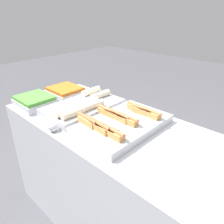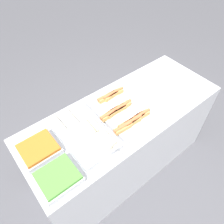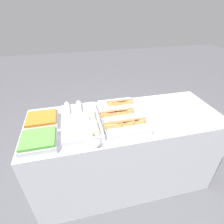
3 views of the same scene
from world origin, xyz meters
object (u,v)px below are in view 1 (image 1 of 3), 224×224
at_px(tray_wraps, 84,106).
at_px(tray_side_back, 65,92).
at_px(serving_spoon_near, 52,127).
at_px(tray_hotdogs, 121,123).
at_px(tray_side_front, 35,101).

height_order(tray_wraps, tray_side_back, tray_wraps).
relative_size(tray_side_back, serving_spoon_near, 0.98).
bearing_deg(tray_wraps, tray_side_back, 166.73).
distance_m(tray_hotdogs, serving_spoon_near, 0.41).
distance_m(tray_side_front, tray_side_back, 0.27).
relative_size(tray_wraps, tray_side_back, 2.06).
bearing_deg(tray_wraps, tray_side_front, -149.56).
xyz_separation_m(tray_hotdogs, serving_spoon_near, (-0.28, -0.30, -0.01)).
xyz_separation_m(tray_hotdogs, tray_side_back, (-0.68, 0.08, -0.00)).
bearing_deg(tray_side_back, serving_spoon_near, -43.88).
height_order(tray_hotdogs, serving_spoon_near, tray_hotdogs).
bearing_deg(tray_side_front, serving_spoon_near, -15.84).
xyz_separation_m(tray_wraps, tray_side_back, (-0.33, 0.08, 0.00)).
distance_m(tray_side_front, serving_spoon_near, 0.41).
bearing_deg(serving_spoon_near, tray_side_front, 164.16).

